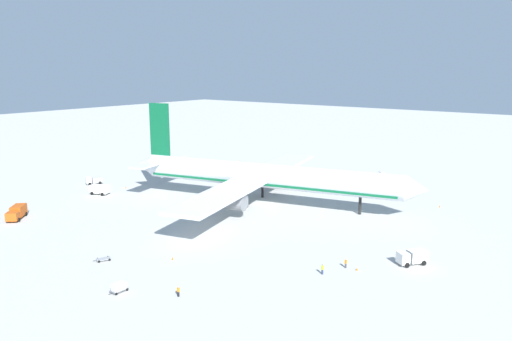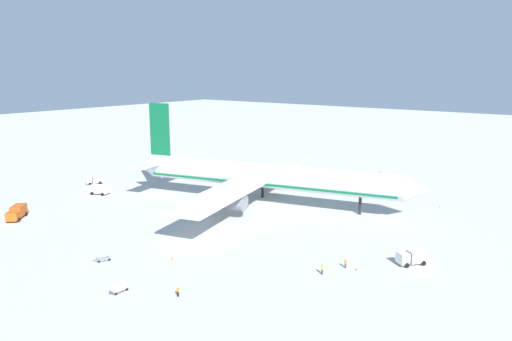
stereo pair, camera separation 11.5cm
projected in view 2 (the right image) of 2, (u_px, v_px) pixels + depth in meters
ground_plane at (267, 203)px, 124.24m from camera, size 600.00×600.00×0.00m
airliner at (262, 176)px, 123.32m from camera, size 77.35×71.85×24.41m
service_truck_0 at (412, 257)px, 85.48m from camera, size 4.80×5.47×2.46m
service_truck_1 at (17, 212)px, 111.53m from camera, size 6.52×6.77×2.81m
service_truck_2 at (94, 180)px, 144.62m from camera, size 3.66×5.00×2.28m
service_truck_3 at (99, 189)px, 132.95m from camera, size 5.54×3.90×2.64m
baggage_cart_0 at (119, 287)px, 75.14m from camera, size 1.63×3.19×1.45m
baggage_cart_1 at (382, 173)px, 156.38m from camera, size 2.60×2.57×1.23m
baggage_cart_2 at (103, 259)px, 87.47m from camera, size 2.30×3.04×0.40m
ground_worker_0 at (322, 269)px, 81.44m from camera, size 0.48×0.48×1.74m
ground_worker_1 at (346, 263)px, 84.04m from camera, size 0.49×0.49×1.67m
ground_worker_2 at (178, 291)px, 73.52m from camera, size 0.45×0.45×1.62m
traffic_cone_0 at (172, 258)px, 87.74m from camera, size 0.36×0.36×0.55m
traffic_cone_1 at (126, 187)px, 139.97m from camera, size 0.36×0.36×0.55m
traffic_cone_2 at (240, 161)px, 179.77m from camera, size 0.36×0.36×0.55m
traffic_cone_3 at (440, 206)px, 120.70m from camera, size 0.36×0.36×0.55m
traffic_cone_4 at (357, 269)px, 83.11m from camera, size 0.36×0.36×0.55m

